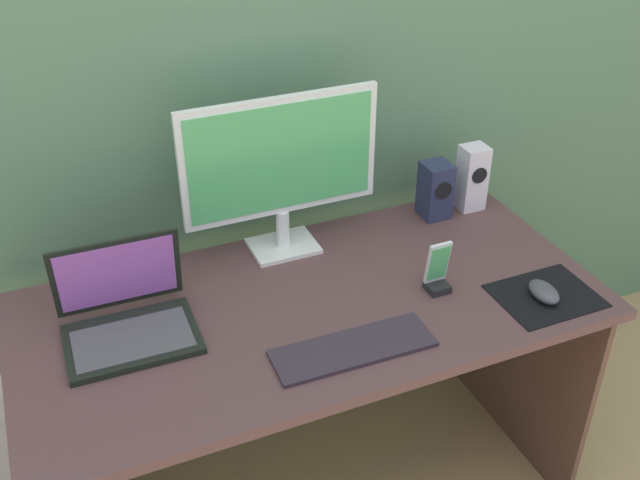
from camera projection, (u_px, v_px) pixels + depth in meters
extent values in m
cube|color=#537A5C|center=(245.00, 43.00, 1.89)|extent=(6.00, 0.04, 2.50)
cube|color=#523637|center=(311.00, 307.00, 1.85)|extent=(1.45, 0.69, 0.03)
cube|color=brown|center=(518.00, 347.00, 2.27)|extent=(0.02, 0.65, 0.69)
cube|color=white|center=(283.00, 246.00, 2.05)|extent=(0.18, 0.14, 0.01)
cylinder|color=white|center=(283.00, 228.00, 2.01)|extent=(0.04, 0.04, 0.11)
cube|color=white|center=(280.00, 157.00, 1.90)|extent=(0.53, 0.02, 0.32)
cube|color=#4CB266|center=(282.00, 158.00, 1.89)|extent=(0.50, 0.00, 0.29)
cube|color=silver|center=(472.00, 178.00, 2.19)|extent=(0.08, 0.07, 0.20)
cylinder|color=black|center=(480.00, 176.00, 2.15)|extent=(0.05, 0.00, 0.05)
cube|color=#262C4B|center=(435.00, 190.00, 2.15)|extent=(0.08, 0.08, 0.17)
cylinder|color=black|center=(444.00, 191.00, 2.11)|extent=(0.05, 0.00, 0.05)
cube|color=black|center=(132.00, 339.00, 1.71)|extent=(0.30, 0.21, 0.02)
cube|color=#47474C|center=(132.00, 339.00, 1.70)|extent=(0.27, 0.16, 0.00)
cube|color=black|center=(117.00, 273.00, 1.75)|extent=(0.30, 0.05, 0.20)
cube|color=#A559BF|center=(117.00, 274.00, 1.74)|extent=(0.27, 0.04, 0.17)
cube|color=#2F2430|center=(353.00, 348.00, 1.69)|extent=(0.38, 0.13, 0.01)
cube|color=black|center=(546.00, 296.00, 1.86)|extent=(0.25, 0.20, 0.00)
ellipsoid|color=#42434A|center=(544.00, 292.00, 1.84)|extent=(0.07, 0.10, 0.04)
cube|color=black|center=(437.00, 287.00, 1.88)|extent=(0.06, 0.05, 0.02)
cube|color=silver|center=(438.00, 263.00, 1.85)|extent=(0.06, 0.03, 0.12)
cube|color=#4CB266|center=(439.00, 263.00, 1.84)|extent=(0.05, 0.02, 0.10)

